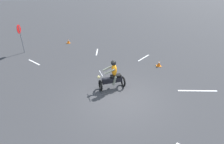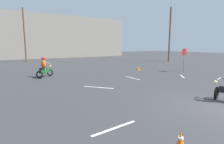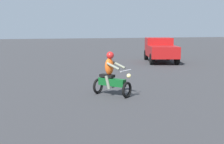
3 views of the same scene
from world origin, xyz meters
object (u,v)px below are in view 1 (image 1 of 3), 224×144
(traffic_cone_mid_center, at_px, (68,41))
(motorcycle_rider_foreground, at_px, (113,76))
(traffic_cone_near_left, at_px, (159,63))
(stop_sign, at_px, (20,33))

(traffic_cone_mid_center, bearing_deg, motorcycle_rider_foreground, -156.38)
(motorcycle_rider_foreground, xyz_separation_m, traffic_cone_near_left, (2.62, -3.43, -0.52))
(stop_sign, bearing_deg, traffic_cone_mid_center, -55.32)
(motorcycle_rider_foreground, bearing_deg, stop_sign, 34.92)
(motorcycle_rider_foreground, height_order, traffic_cone_near_left, motorcycle_rider_foreground)
(motorcycle_rider_foreground, bearing_deg, traffic_cone_mid_center, 9.61)
(motorcycle_rider_foreground, bearing_deg, traffic_cone_near_left, -66.65)
(traffic_cone_mid_center, bearing_deg, traffic_cone_near_left, -129.01)
(stop_sign, bearing_deg, motorcycle_rider_foreground, -131.07)
(stop_sign, relative_size, traffic_cone_mid_center, 5.49)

